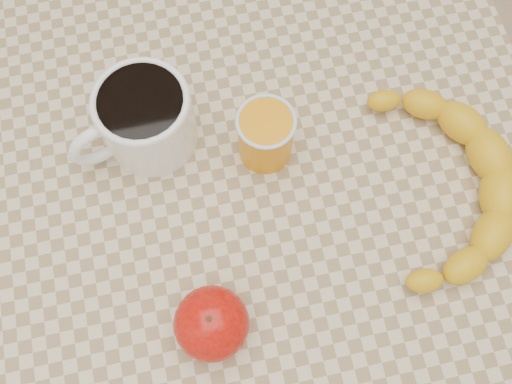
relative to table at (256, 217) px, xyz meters
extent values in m
plane|color=tan|center=(0.00, 0.00, -0.66)|extent=(3.00, 3.00, 0.00)
cube|color=beige|center=(0.00, 0.00, 0.07)|extent=(0.80, 0.80, 0.04)
cube|color=olive|center=(0.00, 0.00, 0.02)|extent=(0.74, 0.74, 0.06)
cylinder|color=olive|center=(-0.35, 0.35, -0.31)|extent=(0.05, 0.05, 0.71)
cylinder|color=olive|center=(0.35, 0.35, -0.31)|extent=(0.05, 0.05, 0.71)
cylinder|color=white|center=(-0.11, 0.11, 0.13)|extent=(0.15, 0.15, 0.10)
cylinder|color=black|center=(-0.11, 0.11, 0.18)|extent=(0.10, 0.10, 0.01)
torus|color=white|center=(-0.11, 0.11, 0.18)|extent=(0.12, 0.12, 0.01)
torus|color=white|center=(-0.18, 0.09, 0.13)|extent=(0.08, 0.04, 0.08)
cylinder|color=orange|center=(0.03, 0.06, 0.13)|extent=(0.07, 0.07, 0.08)
torus|color=silver|center=(0.03, 0.06, 0.17)|extent=(0.07, 0.07, 0.01)
ellipsoid|color=#8B0504|center=(-0.08, -0.15, 0.12)|extent=(0.09, 0.09, 0.08)
cylinder|color=#382311|center=(-0.08, -0.15, 0.16)|extent=(0.01, 0.01, 0.01)
camera|label=1|loc=(-0.05, -0.23, 0.77)|focal=40.00mm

